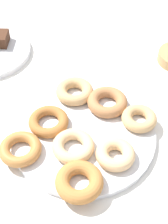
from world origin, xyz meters
The scene contains 10 objects.
ground_plane centered at (0.00, 0.00, 0.00)m, with size 2.40×2.40×0.00m, color white.
donut_plate centered at (0.00, 0.00, 0.01)m, with size 0.31×0.31×0.01m, color silver.
donut_0 centered at (-0.08, 0.02, 0.03)m, with size 0.09×0.09×0.02m, color #AD6B33.
donut_1 centered at (0.05, 0.08, 0.03)m, with size 0.09×0.09×0.03m, color #B27547.
donut_2 centered at (-0.12, -0.06, 0.03)m, with size 0.09×0.09×0.02m, color #BC7A3D.
donut_3 centered at (-0.03, 0.11, 0.03)m, with size 0.09×0.09×0.03m, color tan.
donut_4 centered at (0.07, -0.07, 0.03)m, with size 0.08×0.08×0.03m, color #EABC84.
donut_5 centered at (0.00, -0.13, 0.03)m, with size 0.09×0.09×0.03m, color #BC7A3D.
donut_6 centered at (-0.02, -0.05, 0.03)m, with size 0.09×0.09×0.02m, color #EABC84.
donut_7 centered at (0.12, 0.03, 0.03)m, with size 0.08×0.08×0.02m, color tan.
Camera 1 is at (0.03, -0.45, 0.57)m, focal length 53.32 mm.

